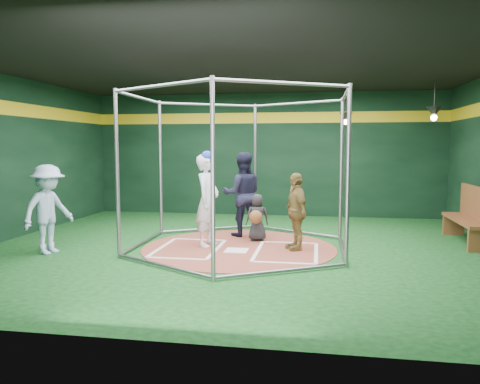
% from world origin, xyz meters
% --- Properties ---
extents(room_shell, '(10.10, 9.10, 3.53)m').
position_xyz_m(room_shell, '(0.00, 0.01, 1.75)').
color(room_shell, '#0C3812').
rests_on(room_shell, ground).
extents(clay_disc, '(3.80, 3.80, 0.01)m').
position_xyz_m(clay_disc, '(0.00, 0.00, 0.01)').
color(clay_disc, brown).
rests_on(clay_disc, ground).
extents(home_plate, '(0.43, 0.43, 0.01)m').
position_xyz_m(home_plate, '(0.00, -0.30, 0.02)').
color(home_plate, white).
rests_on(home_plate, clay_disc).
extents(batter_box_left, '(1.17, 1.77, 0.01)m').
position_xyz_m(batter_box_left, '(-0.95, -0.25, 0.02)').
color(batter_box_left, white).
rests_on(batter_box_left, clay_disc).
extents(batter_box_right, '(1.17, 1.77, 0.01)m').
position_xyz_m(batter_box_right, '(0.95, -0.25, 0.02)').
color(batter_box_right, white).
rests_on(batter_box_right, clay_disc).
extents(batting_cage, '(4.05, 4.67, 3.00)m').
position_xyz_m(batting_cage, '(-0.00, -0.00, 1.50)').
color(batting_cage, gray).
rests_on(batting_cage, ground).
extents(pendant_lamp_near, '(0.34, 0.34, 0.90)m').
position_xyz_m(pendant_lamp_near, '(2.20, 3.60, 2.74)').
color(pendant_lamp_near, black).
rests_on(pendant_lamp_near, room_shell).
extents(pendant_lamp_far, '(0.34, 0.34, 0.90)m').
position_xyz_m(pendant_lamp_far, '(4.00, 2.00, 2.74)').
color(pendant_lamp_far, black).
rests_on(pendant_lamp_far, room_shell).
extents(batter_figure, '(0.53, 0.72, 1.90)m').
position_xyz_m(batter_figure, '(-0.65, 0.06, 0.95)').
color(batter_figure, silver).
rests_on(batter_figure, clay_disc).
extents(visitor_leopard, '(0.68, 0.94, 1.48)m').
position_xyz_m(visitor_leopard, '(1.10, 0.02, 0.75)').
color(visitor_leopard, '#A78D47').
rests_on(visitor_leopard, clay_disc).
extents(catcher_figure, '(0.55, 0.61, 0.99)m').
position_xyz_m(catcher_figure, '(0.26, 0.72, 0.51)').
color(catcher_figure, black).
rests_on(catcher_figure, clay_disc).
extents(umpire, '(1.05, 0.91, 1.85)m').
position_xyz_m(umpire, '(-0.13, 1.22, 0.94)').
color(umpire, black).
rests_on(umpire, clay_disc).
extents(bystander_blue, '(0.92, 1.21, 1.66)m').
position_xyz_m(bystander_blue, '(-3.42, -1.04, 0.83)').
color(bystander_blue, '#9FB9D3').
rests_on(bystander_blue, ground).
extents(dugout_bench, '(0.47, 2.02, 1.18)m').
position_xyz_m(dugout_bench, '(4.64, 1.27, 0.60)').
color(dugout_bench, brown).
rests_on(dugout_bench, ground).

